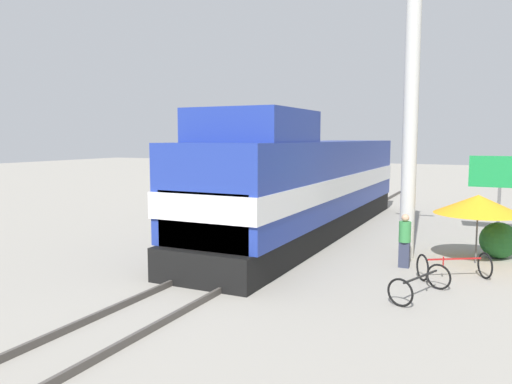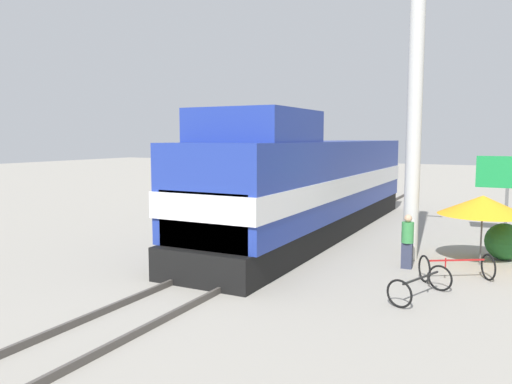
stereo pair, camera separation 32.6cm
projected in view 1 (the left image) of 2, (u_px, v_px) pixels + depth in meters
ground_plane at (279, 248)px, 17.12m from camera, size 120.00×120.00×0.00m
rail_near at (260, 244)px, 17.42m from camera, size 0.08×38.60×0.15m
rail_far at (299, 247)px, 16.80m from camera, size 0.08×38.60×0.15m
locomotive at (305, 185)px, 19.18m from camera, size 3.17×16.67×4.59m
utility_pole at (411, 92)px, 15.12m from camera, size 1.80×0.45×10.20m
vendor_umbrella at (478, 204)px, 14.81m from camera, size 2.54×2.54×2.07m
billboard_sign at (500, 176)px, 18.95m from camera, size 2.23×0.12×3.07m
shrub_cluster at (499, 240)px, 15.57m from camera, size 1.13×1.13×1.13m
person_bystander at (405, 239)px, 14.42m from camera, size 0.34×0.34×1.57m
bicycle at (454, 266)px, 13.21m from camera, size 1.90×1.55×0.71m
bicycle_spare at (421, 284)px, 11.73m from camera, size 1.26×1.99×0.65m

